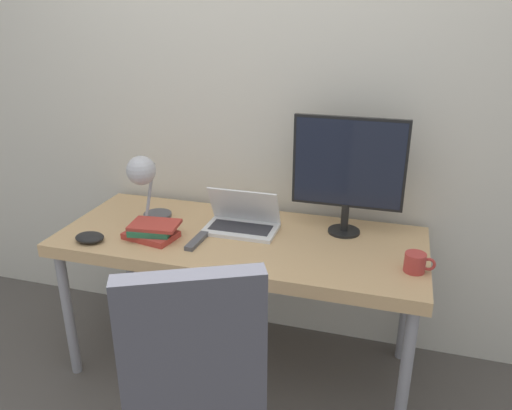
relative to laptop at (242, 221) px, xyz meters
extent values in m
cube|color=beige|center=(0.01, 0.35, 0.52)|extent=(8.00, 0.05, 2.60)
cube|color=tan|center=(0.01, -0.07, -0.07)|extent=(1.71, 0.70, 0.06)
cylinder|color=gray|center=(-0.78, -0.36, -0.44)|extent=(0.05, 0.05, 0.68)
cylinder|color=gray|center=(0.81, -0.36, -0.44)|extent=(0.05, 0.05, 0.68)
cylinder|color=gray|center=(-0.78, 0.22, -0.44)|extent=(0.05, 0.05, 0.68)
cylinder|color=gray|center=(0.81, 0.22, -0.44)|extent=(0.05, 0.05, 0.68)
cube|color=silver|center=(0.00, -0.02, -0.03)|extent=(0.35, 0.20, 0.02)
cube|color=#2D2D33|center=(0.00, -0.02, -0.02)|extent=(0.29, 0.12, 0.00)
cube|color=silver|center=(0.00, 0.04, 0.07)|extent=(0.35, 0.10, 0.19)
cube|color=navy|center=(0.00, 0.04, 0.07)|extent=(0.31, 0.08, 0.16)
cylinder|color=black|center=(0.48, 0.11, -0.04)|extent=(0.15, 0.15, 0.01)
cylinder|color=black|center=(0.48, 0.11, 0.04)|extent=(0.04, 0.04, 0.13)
cube|color=black|center=(0.48, 0.11, 0.30)|extent=(0.51, 0.02, 0.42)
cube|color=black|center=(0.48, 0.10, 0.30)|extent=(0.49, 0.00, 0.40)
cylinder|color=#4C4C51|center=(-0.47, 0.03, -0.04)|extent=(0.14, 0.14, 0.02)
cylinder|color=#99999E|center=(-0.47, -0.03, 0.11)|extent=(0.02, 0.14, 0.28)
sphere|color=#B2B2B7|center=(-0.47, -0.09, 0.24)|extent=(0.14, 0.14, 0.14)
cube|color=#4C4C56|center=(0.09, -0.82, -0.29)|extent=(0.61, 0.63, 0.09)
cube|color=#4C4C56|center=(0.18, -1.01, 0.02)|extent=(0.41, 0.25, 0.53)
cube|color=#B2382D|center=(-0.38, -0.21, -0.03)|extent=(0.26, 0.19, 0.03)
cube|color=#286B47|center=(-0.37, -0.22, 0.00)|extent=(0.21, 0.15, 0.03)
cube|color=#B2382D|center=(-0.36, -0.20, 0.02)|extent=(0.24, 0.17, 0.02)
cube|color=#4C4C51|center=(-0.15, -0.20, -0.03)|extent=(0.05, 0.18, 0.02)
cylinder|color=#B23833|center=(0.80, -0.19, 0.00)|extent=(0.09, 0.09, 0.08)
torus|color=#B23833|center=(0.85, -0.19, 0.00)|extent=(0.06, 0.01, 0.06)
ellipsoid|color=black|center=(-0.63, -0.32, -0.02)|extent=(0.14, 0.11, 0.04)
camera|label=1|loc=(0.69, -2.09, 0.96)|focal=35.00mm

